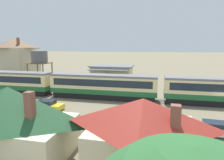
% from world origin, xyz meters
% --- Properties ---
extents(ground_plane, '(600.00, 600.00, 0.00)m').
position_xyz_m(ground_plane, '(0.00, 0.00, 0.00)').
color(ground_plane, '#7A7056').
extents(passenger_train, '(72.54, 2.88, 3.95)m').
position_xyz_m(passenger_train, '(-7.96, 0.75, 2.20)').
color(passenger_train, '#1E6033').
rests_on(passenger_train, ground_plane).
extents(railway_track, '(115.36, 3.60, 0.04)m').
position_xyz_m(railway_track, '(-9.29, 0.75, 0.01)').
color(railway_track, '#665B51').
rests_on(railway_track, ground_plane).
extents(station_building, '(8.89, 6.95, 4.45)m').
position_xyz_m(station_building, '(-18.27, 11.09, 2.26)').
color(station_building, beige).
rests_on(station_building, ground_plane).
extents(station_house_brown_roof, '(10.45, 9.98, 10.72)m').
position_xyz_m(station_house_brown_roof, '(-47.06, 17.71, 5.52)').
color(station_house_brown_roof, '#BCB293').
rests_on(station_house_brown_roof, ground_plane).
extents(water_tower, '(4.57, 4.57, 7.88)m').
position_xyz_m(water_tower, '(-36.64, 13.13, 6.02)').
color(water_tower, brown).
rests_on(water_tower, ground_plane).
extents(cottage_dark_green_roof, '(10.17, 5.91, 5.37)m').
position_xyz_m(cottage_dark_green_roof, '(-19.85, -17.21, 2.79)').
color(cottage_dark_green_roof, beige).
rests_on(cottage_dark_green_roof, ground_plane).
extents(cottage_red_roof_2, '(7.26, 5.70, 5.17)m').
position_xyz_m(cottage_red_roof_2, '(-9.58, -17.57, 2.68)').
color(cottage_red_roof_2, beige).
rests_on(cottage_red_roof_2, ground_plane).
extents(picket_fence_front, '(34.23, 0.06, 1.05)m').
position_xyz_m(picket_fence_front, '(-21.34, -12.86, 0.53)').
color(picket_fence_front, white).
rests_on(picket_fence_front, ground_plane).
extents(parked_car_yellow, '(4.40, 2.07, 1.29)m').
position_xyz_m(parked_car_yellow, '(-23.11, -6.55, 0.61)').
color(parked_car_yellow, yellow).
rests_on(parked_car_yellow, ground_plane).
extents(parked_car_white, '(4.48, 2.02, 1.30)m').
position_xyz_m(parked_car_white, '(-3.11, -10.08, 0.63)').
color(parked_car_white, white).
rests_on(parked_car_white, ground_plane).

